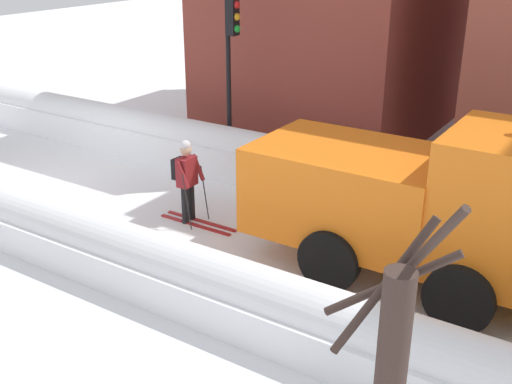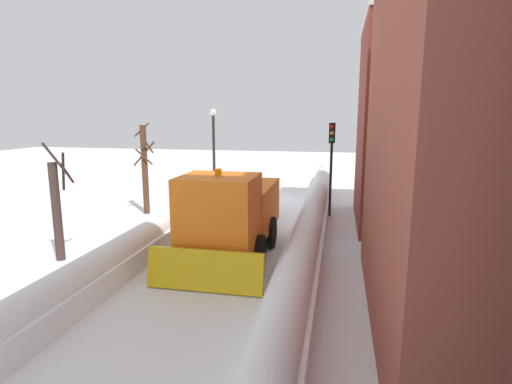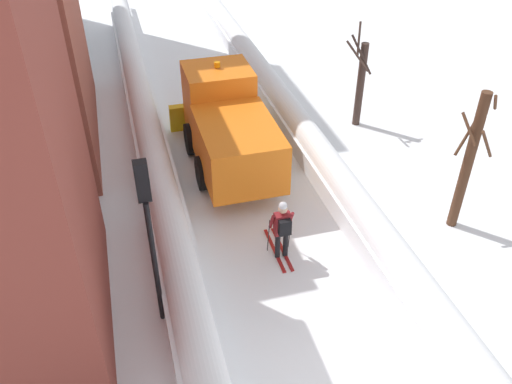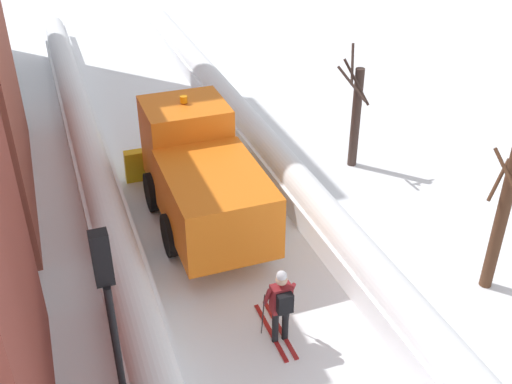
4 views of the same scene
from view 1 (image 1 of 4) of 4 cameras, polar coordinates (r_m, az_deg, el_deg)
The scene contains 6 objects.
ground_plane at distance 11.23m, azimuth 18.25°, elevation -9.14°, with size 80.00×80.00×0.00m, color white.
snowbank_left at distance 13.30m, azimuth 21.66°, elevation -1.68°, with size 1.10×36.00×1.24m.
snowbank_right at distance 8.81m, azimuth 13.80°, elevation -14.37°, with size 1.10×36.00×1.09m.
plow_truck at distance 10.92m, azimuth 14.88°, elevation -0.91°, with size 3.20×5.98×3.12m.
skier at distance 13.03m, azimuth -6.36°, elevation 1.35°, with size 0.62×1.80×1.81m.
traffic_light_pole at distance 15.76m, azimuth -2.25°, elevation 12.79°, with size 0.28×0.42×4.28m.
Camera 1 is at (9.47, 11.98, 5.69)m, focal length 43.72 mm.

